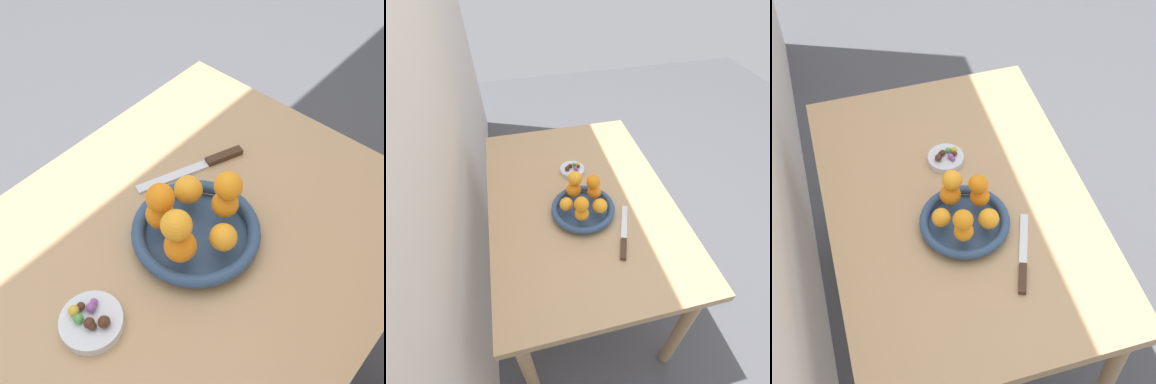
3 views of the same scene
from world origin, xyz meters
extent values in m
plane|color=#4C4C51|center=(0.00, 0.00, 0.00)|extent=(6.00, 6.00, 0.00)
cube|color=tan|center=(0.00, 0.00, 0.72)|extent=(1.10, 0.76, 0.04)
cylinder|color=tan|center=(-0.49, -0.32, 0.35)|extent=(0.05, 0.05, 0.70)
cylinder|color=tan|center=(0.49, -0.32, 0.35)|extent=(0.05, 0.05, 0.70)
cylinder|color=tan|center=(0.49, 0.32, 0.35)|extent=(0.05, 0.05, 0.70)
cylinder|color=navy|center=(-0.09, 0.01, 0.75)|extent=(0.21, 0.21, 0.01)
torus|color=navy|center=(-0.09, 0.01, 0.77)|extent=(0.25, 0.25, 0.03)
cylinder|color=silver|center=(0.17, -0.01, 0.75)|extent=(0.11, 0.11, 0.02)
sphere|color=orange|center=(-0.15, 0.03, 0.81)|extent=(0.05, 0.05, 0.05)
sphere|color=orange|center=(-0.13, -0.05, 0.81)|extent=(0.06, 0.06, 0.06)
sphere|color=orange|center=(-0.05, -0.05, 0.81)|extent=(0.06, 0.06, 0.06)
sphere|color=orange|center=(-0.02, 0.03, 0.81)|extent=(0.06, 0.06, 0.06)
sphere|color=orange|center=(-0.09, 0.07, 0.81)|extent=(0.05, 0.05, 0.05)
sphere|color=orange|center=(-0.05, -0.04, 0.86)|extent=(0.05, 0.05, 0.05)
sphere|color=orange|center=(-0.15, 0.03, 0.86)|extent=(0.05, 0.05, 0.05)
sphere|color=orange|center=(-0.02, 0.02, 0.87)|extent=(0.06, 0.06, 0.06)
sphere|color=#8C4C99|center=(0.14, -0.02, 0.77)|extent=(0.01, 0.01, 0.01)
sphere|color=#472819|center=(0.16, -0.04, 0.77)|extent=(0.01, 0.01, 0.01)
sphere|color=#472819|center=(0.16, 0.02, 0.77)|extent=(0.02, 0.02, 0.02)
sphere|color=#472819|center=(0.18, 0.00, 0.77)|extent=(0.02, 0.02, 0.02)
sphere|color=#472819|center=(0.18, 0.01, 0.77)|extent=(0.01, 0.01, 0.01)
sphere|color=#8C4C99|center=(0.15, -0.02, 0.77)|extent=(0.02, 0.02, 0.02)
sphere|color=gold|center=(0.18, -0.04, 0.77)|extent=(0.02, 0.02, 0.02)
sphere|color=#4C9947|center=(0.18, -0.02, 0.77)|extent=(0.02, 0.02, 0.02)
cube|color=#3F2819|center=(-0.30, -0.09, 0.75)|extent=(0.09, 0.05, 0.01)
cube|color=silver|center=(-0.18, -0.14, 0.74)|extent=(0.17, 0.08, 0.01)
camera|label=1|loc=(0.33, 0.36, 1.53)|focal=45.00mm
camera|label=2|loc=(-0.87, 0.22, 1.64)|focal=28.00mm
camera|label=3|loc=(-1.04, 0.28, 2.08)|focal=55.00mm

